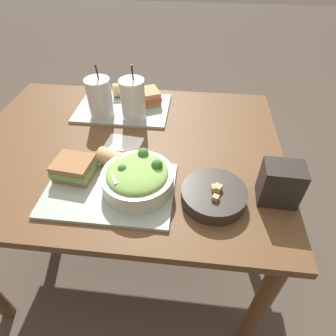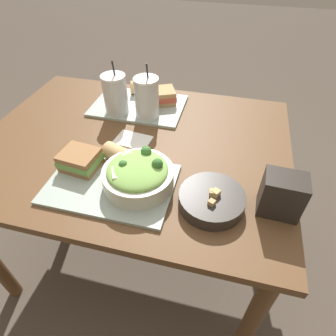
{
  "view_description": "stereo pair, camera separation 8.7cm",
  "coord_description": "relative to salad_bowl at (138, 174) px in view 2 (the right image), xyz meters",
  "views": [
    {
      "loc": [
        0.27,
        -0.85,
        1.45
      ],
      "look_at": [
        0.2,
        -0.21,
        0.86
      ],
      "focal_mm": 30.0,
      "sensor_mm": 36.0,
      "label": 1
    },
    {
      "loc": [
        0.36,
        -0.84,
        1.45
      ],
      "look_at": [
        0.2,
        -0.21,
        0.86
      ],
      "focal_mm": 30.0,
      "sensor_mm": 36.0,
      "label": 2
    }
  ],
  "objects": [
    {
      "name": "tray_far",
      "position": [
        -0.17,
        0.49,
        -0.05
      ],
      "size": [
        0.42,
        0.28,
        0.01
      ],
      "color": "#99A89E",
      "rests_on": "dining_table"
    },
    {
      "name": "tray_near",
      "position": [
        -0.09,
        -0.02,
        -0.05
      ],
      "size": [
        0.42,
        0.28,
        0.01
      ],
      "color": "#99A89E",
      "rests_on": "dining_table"
    },
    {
      "name": "soup_bowl",
      "position": [
        0.24,
        -0.02,
        -0.03
      ],
      "size": [
        0.21,
        0.21,
        0.07
      ],
      "color": "#2D2823",
      "rests_on": "dining_table"
    },
    {
      "name": "sandwich_near",
      "position": [
        -0.22,
        0.03,
        -0.01
      ],
      "size": [
        0.14,
        0.12,
        0.06
      ],
      "rotation": [
        0.0,
        0.0,
        -0.11
      ],
      "color": "olive",
      "rests_on": "tray_near"
    },
    {
      "name": "ground_plane",
      "position": [
        -0.11,
        0.23,
        -0.83
      ],
      "size": [
        12.0,
        12.0,
        0.0
      ],
      "primitive_type": "plane",
      "color": "#4C4238"
    },
    {
      "name": "salad_bowl",
      "position": [
        0.0,
        0.0,
        0.0
      ],
      "size": [
        0.23,
        0.23,
        0.1
      ],
      "color": "beige",
      "rests_on": "tray_near"
    },
    {
      "name": "napkin_folded",
      "position": [
        -0.11,
        0.24,
        -0.05
      ],
      "size": [
        0.15,
        0.11,
        0.0
      ],
      "color": "white",
      "rests_on": "dining_table"
    },
    {
      "name": "sandwich_far",
      "position": [
        -0.07,
        0.54,
        -0.01
      ],
      "size": [
        0.16,
        0.15,
        0.06
      ],
      "rotation": [
        0.0,
        0.0,
        0.44
      ],
      "color": "tan",
      "rests_on": "tray_far"
    },
    {
      "name": "drink_cup_dark",
      "position": [
        -0.24,
        0.41,
        0.04
      ],
      "size": [
        0.1,
        0.1,
        0.23
      ],
      "color": "silver",
      "rests_on": "tray_far"
    },
    {
      "name": "baguette_far",
      "position": [
        -0.19,
        0.6,
        -0.01
      ],
      "size": [
        0.1,
        0.08,
        0.06
      ],
      "rotation": [
        0.0,
        0.0,
        1.8
      ],
      "color": "tan",
      "rests_on": "tray_far"
    },
    {
      "name": "baguette_near",
      "position": [
        -0.1,
        0.09,
        -0.01
      ],
      "size": [
        0.14,
        0.1,
        0.06
      ],
      "rotation": [
        0.0,
        0.0,
        1.22
      ],
      "color": "tan",
      "rests_on": "tray_near"
    },
    {
      "name": "drink_cup_red",
      "position": [
        -0.1,
        0.41,
        0.04
      ],
      "size": [
        0.1,
        0.1,
        0.24
      ],
      "color": "silver",
      "rests_on": "tray_far"
    },
    {
      "name": "dining_table",
      "position": [
        -0.11,
        0.23,
        -0.16
      ],
      "size": [
        1.23,
        0.94,
        0.77
      ],
      "color": "brown",
      "rests_on": "ground_plane"
    },
    {
      "name": "chip_bag",
      "position": [
        0.44,
        0.01,
        0.01
      ],
      "size": [
        0.12,
        0.09,
        0.14
      ],
      "rotation": [
        0.0,
        0.0,
        -0.04
      ],
      "color": "#28231E",
      "rests_on": "dining_table"
    }
  ]
}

